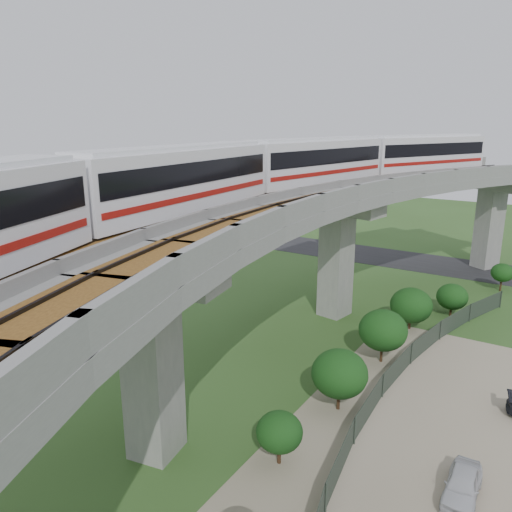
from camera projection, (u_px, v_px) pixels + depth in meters
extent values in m
plane|color=#325221|center=(257.00, 361.00, 32.92)|extent=(160.00, 160.00, 0.00)
cube|color=gray|center=(480.00, 449.00, 24.06)|extent=(18.00, 26.00, 0.04)
cube|color=#232326|center=(396.00, 259.00, 57.39)|extent=(60.00, 8.00, 0.03)
cube|color=#99968E|center=(488.00, 229.00, 53.05)|extent=(2.86, 2.93, 8.40)
cube|color=#99968E|center=(494.00, 184.00, 51.80)|extent=(7.21, 5.74, 1.20)
cube|color=#99968E|center=(336.00, 265.00, 39.85)|extent=(2.35, 2.51, 8.40)
cube|color=#99968E|center=(339.00, 205.00, 38.60)|extent=(7.31, 3.58, 1.20)
cube|color=#99968E|center=(153.00, 371.00, 22.86)|extent=(2.35, 2.51, 8.40)
cube|color=#99968E|center=(147.00, 271.00, 21.61)|extent=(7.31, 3.58, 1.20)
cube|color=gray|center=(455.00, 177.00, 48.76)|extent=(16.42, 20.91, 0.80)
cube|color=gray|center=(421.00, 165.00, 52.07)|extent=(8.66, 17.08, 1.00)
cube|color=gray|center=(496.00, 172.00, 44.98)|extent=(8.66, 17.08, 1.00)
cube|color=#905E26|center=(437.00, 171.00, 50.45)|extent=(10.68, 18.08, 0.12)
cube|color=black|center=(437.00, 170.00, 50.42)|extent=(9.69, 17.59, 0.12)
cube|color=#905E26|center=(475.00, 175.00, 46.83)|extent=(10.68, 18.08, 0.12)
cube|color=black|center=(475.00, 173.00, 46.80)|extent=(9.69, 17.59, 0.12)
cube|color=gray|center=(330.00, 194.00, 37.40)|extent=(11.77, 20.03, 0.80)
cube|color=gray|center=(285.00, 178.00, 39.89)|extent=(3.22, 18.71, 1.00)
cube|color=gray|center=(383.00, 187.00, 34.43)|extent=(3.22, 18.71, 1.00)
cube|color=#905E26|center=(306.00, 186.00, 38.67)|extent=(5.44, 19.05, 0.12)
cube|color=black|center=(306.00, 184.00, 38.64)|extent=(4.35, 18.88, 0.12)
cube|color=#905E26|center=(356.00, 191.00, 35.88)|extent=(5.44, 19.05, 0.12)
cube|color=black|center=(356.00, 189.00, 35.85)|extent=(4.35, 18.88, 0.12)
cube|color=gray|center=(162.00, 242.00, 22.51)|extent=(11.77, 20.03, 0.80)
cube|color=gray|center=(86.00, 216.00, 23.93)|extent=(3.22, 18.71, 1.00)
cube|color=gray|center=(249.00, 231.00, 20.61)|extent=(3.22, 18.71, 1.00)
cube|color=#905E26|center=(122.00, 228.00, 23.24)|extent=(5.44, 19.05, 0.12)
cube|color=black|center=(122.00, 226.00, 23.21)|extent=(4.35, 18.88, 0.12)
cube|color=#905E26|center=(205.00, 237.00, 21.54)|extent=(5.44, 19.05, 0.12)
cube|color=black|center=(205.00, 234.00, 21.51)|extent=(4.35, 18.88, 0.12)
cube|color=white|center=(179.00, 180.00, 26.96)|extent=(3.82, 15.16, 3.20)
cube|color=white|center=(178.00, 148.00, 26.52)|extent=(3.23, 14.37, 0.22)
cube|color=black|center=(179.00, 171.00, 26.84)|extent=(3.83, 14.57, 1.15)
cube|color=#A31510|center=(180.00, 193.00, 27.15)|extent=(3.83, 14.57, 0.30)
cube|color=black|center=(180.00, 206.00, 27.34)|extent=(2.85, 12.86, 0.28)
cube|color=white|center=(317.00, 161.00, 39.23)|extent=(5.28, 15.24, 3.20)
cube|color=white|center=(318.00, 139.00, 38.79)|extent=(4.62, 14.41, 0.22)
cube|color=black|center=(317.00, 156.00, 39.11)|extent=(5.23, 14.66, 1.15)
cube|color=#A31510|center=(317.00, 171.00, 39.43)|extent=(5.23, 14.66, 0.30)
cube|color=black|center=(317.00, 180.00, 39.61)|extent=(4.10, 12.89, 0.28)
cube|color=white|center=(425.00, 153.00, 48.97)|extent=(8.66, 14.77, 3.20)
cube|color=white|center=(427.00, 136.00, 48.52)|extent=(7.86, 13.87, 0.22)
cube|color=black|center=(426.00, 149.00, 48.85)|extent=(8.47, 14.25, 1.15)
cube|color=#A31510|center=(425.00, 161.00, 49.16)|extent=(8.47, 14.25, 0.30)
cube|color=black|center=(424.00, 168.00, 49.35)|extent=(7.00, 12.39, 0.28)
cylinder|color=#2D382D|center=(501.00, 299.00, 42.13)|extent=(0.08, 0.08, 1.50)
cube|color=#2D382D|center=(485.00, 306.00, 40.70)|extent=(1.69, 4.77, 1.40)
cylinder|color=#2D382D|center=(470.00, 313.00, 39.17)|extent=(0.08, 0.08, 1.50)
cube|color=#2D382D|center=(455.00, 321.00, 37.56)|extent=(1.23, 4.91, 1.40)
cylinder|color=#2D382D|center=(441.00, 330.00, 35.86)|extent=(0.08, 0.08, 1.50)
cube|color=#2D382D|center=(426.00, 341.00, 34.09)|extent=(0.75, 4.99, 1.40)
cylinder|color=#2D382D|center=(412.00, 354.00, 32.24)|extent=(0.08, 0.08, 1.50)
cube|color=#2D382D|center=(397.00, 369.00, 30.32)|extent=(0.27, 5.04, 1.40)
cylinder|color=#2D382D|center=(383.00, 386.00, 28.34)|extent=(0.08, 0.08, 1.50)
cube|color=#2D382D|center=(369.00, 406.00, 26.29)|extent=(0.27, 5.04, 1.40)
cylinder|color=#2D382D|center=(355.00, 431.00, 24.19)|extent=(0.08, 0.08, 1.50)
cube|color=#2D382D|center=(340.00, 462.00, 22.04)|extent=(0.75, 4.99, 1.40)
cylinder|color=#2D382D|center=(326.00, 499.00, 19.83)|extent=(0.08, 0.08, 1.50)
cylinder|color=#382314|center=(501.00, 285.00, 46.37)|extent=(0.18, 0.18, 1.17)
ellipsoid|color=#173E13|center=(502.00, 273.00, 46.06)|extent=(2.01, 2.01, 1.71)
cylinder|color=#382314|center=(451.00, 310.00, 40.45)|extent=(0.18, 0.18, 0.90)
ellipsoid|color=#173E13|center=(452.00, 297.00, 40.14)|extent=(2.46, 2.46, 2.09)
cylinder|color=#382314|center=(410.00, 323.00, 37.83)|extent=(0.18, 0.18, 0.99)
ellipsoid|color=#173E13|center=(411.00, 305.00, 37.46)|extent=(3.12, 3.12, 2.65)
cylinder|color=#382314|center=(381.00, 353.00, 32.61)|extent=(0.18, 0.18, 1.31)
ellipsoid|color=#173E13|center=(383.00, 330.00, 32.19)|extent=(3.13, 3.13, 2.66)
cylinder|color=#382314|center=(338.00, 399.00, 27.21)|extent=(0.18, 0.18, 1.27)
ellipsoid|color=#173E13|center=(340.00, 373.00, 26.80)|extent=(3.06, 3.06, 2.60)
cylinder|color=#382314|center=(279.00, 454.00, 22.91)|extent=(0.18, 0.18, 1.03)
ellipsoid|color=#173E13|center=(279.00, 432.00, 22.61)|extent=(2.16, 2.16, 1.83)
imported|color=silver|center=(462.00, 485.00, 20.82)|extent=(1.45, 3.39, 1.14)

